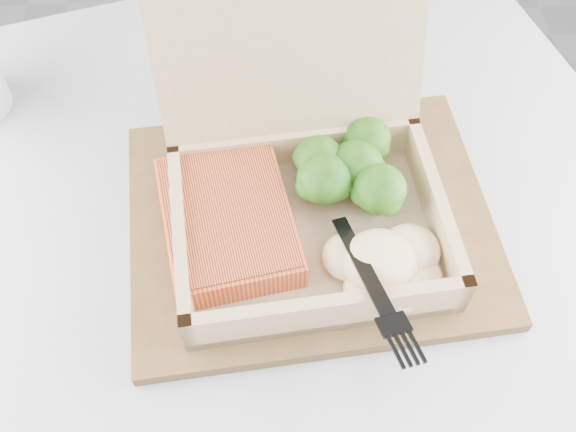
{
  "coord_description": "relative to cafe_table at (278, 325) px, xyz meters",
  "views": [
    {
      "loc": [
        -0.59,
        0.34,
        1.18
      ],
      "look_at": [
        -0.57,
        0.63,
        0.75
      ],
      "focal_mm": 40.0,
      "sensor_mm": 36.0,
      "label": 1
    }
  ],
  "objects": [
    {
      "name": "cafe_table",
      "position": [
        0.0,
        0.0,
        0.0
      ],
      "size": [
        0.89,
        0.89,
        0.7
      ],
      "rotation": [
        0.0,
        0.0,
        0.26
      ],
      "color": "black",
      "rests_on": "floor"
    },
    {
      "name": "serving_tray",
      "position": [
        0.03,
        0.01,
        0.19
      ],
      "size": [
        0.33,
        0.27,
        0.01
      ],
      "primitive_type": "cube",
      "rotation": [
        0.0,
        0.0,
        0.07
      ],
      "color": "brown",
      "rests_on": "cafe_table"
    },
    {
      "name": "takeout_container",
      "position": [
        0.03,
        0.03,
        0.24
      ],
      "size": [
        0.24,
        0.25,
        0.2
      ],
      "rotation": [
        0.0,
        0.0,
        0.08
      ],
      "color": "tan",
      "rests_on": "serving_tray"
    },
    {
      "name": "salmon_fillet",
      "position": [
        -0.04,
        -0.0,
        0.22
      ],
      "size": [
        0.12,
        0.15,
        0.03
      ],
      "primitive_type": "cube",
      "rotation": [
        0.0,
        0.0,
        0.17
      ],
      "color": "orange",
      "rests_on": "takeout_container"
    },
    {
      "name": "broccoli_pile",
      "position": [
        0.07,
        0.04,
        0.22
      ],
      "size": [
        0.11,
        0.11,
        0.04
      ],
      "primitive_type": null,
      "color": "#37771A",
      "rests_on": "takeout_container"
    },
    {
      "name": "mashed_potatoes",
      "position": [
        0.08,
        -0.05,
        0.22
      ],
      "size": [
        0.1,
        0.08,
        0.03
      ],
      "primitive_type": "ellipsoid",
      "color": "beige",
      "rests_on": "takeout_container"
    },
    {
      "name": "plastic_fork",
      "position": [
        0.06,
        -0.04,
        0.23
      ],
      "size": [
        0.05,
        0.15,
        0.03
      ],
      "rotation": [
        0.0,
        0.0,
        3.35
      ],
      "color": "black",
      "rests_on": "mashed_potatoes"
    },
    {
      "name": "receipt",
      "position": [
        0.03,
        0.19,
        0.18
      ],
      "size": [
        0.11,
        0.17,
        0.0
      ],
      "primitive_type": "cube",
      "rotation": [
        0.0,
        0.0,
        0.17
      ],
      "color": "white",
      "rests_on": "cafe_table"
    }
  ]
}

